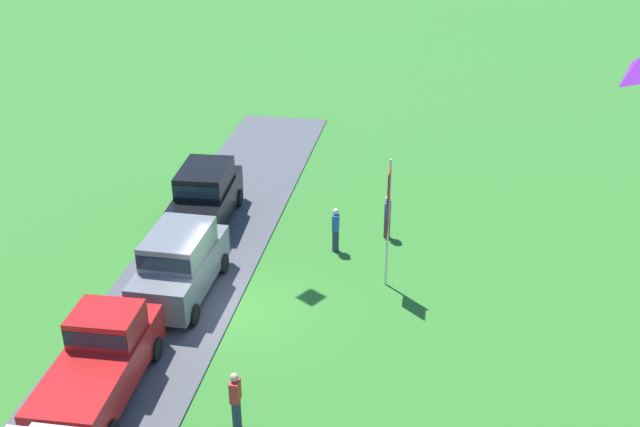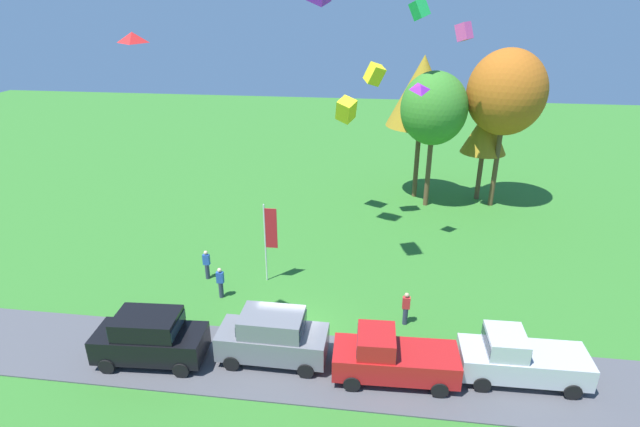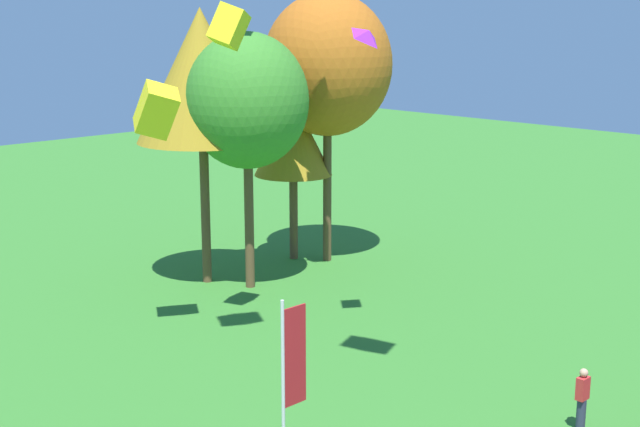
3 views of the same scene
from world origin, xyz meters
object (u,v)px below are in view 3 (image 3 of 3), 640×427
Objects in this scene: kite_box_high_left at (156,110)px; person_beside_suv at (582,399)px; tree_far_right at (247,101)px; kite_diamond_over_trees at (369,35)px; tree_left_of_center at (328,65)px; tree_lone_near at (201,76)px; tree_center_back at (293,137)px; kite_box_trailing_tail at (229,26)px; flag_banner at (291,370)px.

person_beside_suv is at bearing -72.28° from kite_box_high_left.
tree_far_right is 11.37× the size of kite_diamond_over_trees.
tree_left_of_center is (4.85, 0.61, 1.12)m from tree_far_right.
person_beside_suv is 0.17× the size of tree_far_right.
kite_diamond_over_trees is (4.41, -4.75, 2.26)m from kite_box_high_left.
tree_far_right is at bearing -172.87° from tree_left_of_center.
tree_lone_near is 6.87m from kite_box_high_left.
tree_far_right is 1.40× the size of tree_center_back.
kite_box_trailing_tail is (1.80, -1.38, 2.50)m from kite_box_high_left.
person_beside_suv is 11.93m from kite_diamond_over_trees.
kite_box_high_left reaches higher than person_beside_suv.
person_beside_suv is 1.51× the size of kite_box_trailing_tail.
person_beside_suv is at bearing -108.95° from tree_center_back.
flag_banner is at bearing -121.56° from kite_box_trailing_tail.
tree_far_right is 6.51m from kite_box_trailing_tail.
tree_lone_near is 0.94× the size of tree_left_of_center.
tree_center_back is at bearing 71.05° from person_beside_suv.
kite_box_trailing_tail reaches higher than flag_banner.
tree_left_of_center is 10.03× the size of kite_box_trailing_tail.
kite_box_trailing_tail is 4.27m from kite_diamond_over_trees.
kite_diamond_over_trees is (-5.54, -9.37, 4.51)m from tree_center_back.
tree_center_back is 5.04× the size of kite_box_high_left.
kite_diamond_over_trees is (-6.36, -8.14, 1.48)m from tree_left_of_center.
person_beside_suv is 0.24× the size of tree_center_back.
tree_center_back is (4.80, 0.10, -2.81)m from tree_lone_near.
kite_box_trailing_tail is (-8.97, -4.77, 1.72)m from tree_left_of_center.
kite_box_trailing_tail is (-2.23, 11.23, 9.21)m from person_beside_suv.
tree_lone_near is at bearing 59.28° from flag_banner.
person_beside_suv is 0.38× the size of flag_banner.
tree_left_of_center is 11.32m from kite_box_high_left.
kite_box_trailing_tail is at bearing -37.48° from kite_box_high_left.
tree_lone_near reaches higher than tree_center_back.
tree_left_of_center reaches higher than kite_box_trailing_tail.
tree_far_right is (0.77, -1.74, -0.89)m from tree_lone_near.
kite_diamond_over_trees is at bearing -101.32° from tree_far_right.
tree_left_of_center is 10.31m from kite_box_trailing_tail.
tree_left_of_center reaches higher than kite_diamond_over_trees.
flag_banner is 5.24× the size of kite_diamond_over_trees.
kite_diamond_over_trees is at bearing -94.53° from tree_lone_near.
kite_box_high_left is at bearing 107.72° from person_beside_suv.
tree_center_back is 19.47m from flag_banner.
tree_lone_near is at bearing 168.63° from tree_left_of_center.
tree_far_right is 7.04× the size of kite_box_high_left.
tree_lone_near is 2.36× the size of flag_banner.
tree_lone_near reaches higher than kite_diamond_over_trees.
tree_center_back is 8.14× the size of kite_diamond_over_trees.
tree_left_of_center is (0.83, -1.23, 3.03)m from tree_center_back.
tree_lone_near reaches higher than tree_far_right.
tree_lone_near is 2.10m from tree_far_right.
kite_diamond_over_trees is at bearing 32.10° from flag_banner.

